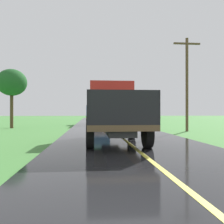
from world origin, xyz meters
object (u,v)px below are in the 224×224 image
object	(u,v)px
banana_truck_near	(113,111)
utility_pole_roadside	(187,81)
roadside_tree_mid_right	(12,83)
banana_truck_far	(97,112)

from	to	relation	value
banana_truck_near	utility_pole_roadside	bearing A→B (deg)	43.84
banana_truck_near	roadside_tree_mid_right	xyz separation A→B (m)	(-7.90, 10.54, 2.51)
banana_truck_near	banana_truck_far	bearing A→B (deg)	91.03
banana_truck_far	roadside_tree_mid_right	size ratio (longest dim) A/B	1.12
banana_truck_far	roadside_tree_mid_right	xyz separation A→B (m)	(-7.61, -5.23, 2.50)
roadside_tree_mid_right	utility_pole_roadside	bearing A→B (deg)	-19.07
utility_pole_roadside	roadside_tree_mid_right	size ratio (longest dim) A/B	1.31
banana_truck_near	utility_pole_roadside	size ratio (longest dim) A/B	0.86
banana_truck_far	banana_truck_near	bearing A→B (deg)	-88.97
banana_truck_far	utility_pole_roadside	xyz separation A→B (m)	(6.26, -10.03, 2.21)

